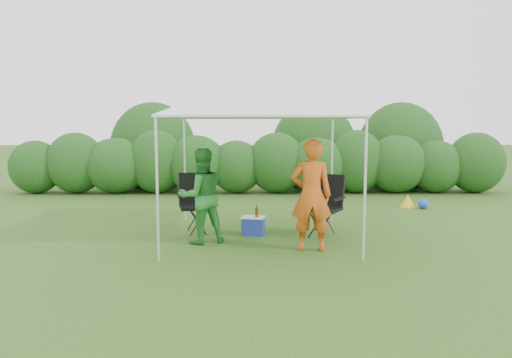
{
  "coord_description": "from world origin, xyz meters",
  "views": [
    {
      "loc": [
        -0.14,
        -8.12,
        2.04
      ],
      "look_at": [
        -0.06,
        0.4,
        1.05
      ],
      "focal_mm": 35.0,
      "sensor_mm": 36.0,
      "label": 1
    }
  ],
  "objects_px": {
    "canopy": "(260,96)",
    "woman": "(201,196)",
    "chair_left": "(196,199)",
    "chair_right": "(325,201)",
    "cooler": "(253,226)",
    "man": "(311,195)"
  },
  "relations": [
    {
      "from": "chair_left",
      "to": "woman",
      "type": "height_order",
      "value": "woman"
    },
    {
      "from": "chair_right",
      "to": "man",
      "type": "xyz_separation_m",
      "value": [
        -0.38,
        -1.11,
        0.27
      ]
    },
    {
      "from": "chair_right",
      "to": "man",
      "type": "height_order",
      "value": "man"
    },
    {
      "from": "canopy",
      "to": "chair_right",
      "type": "xyz_separation_m",
      "value": [
        1.17,
        0.22,
        -1.85
      ]
    },
    {
      "from": "canopy",
      "to": "chair_left",
      "type": "distance_m",
      "value": 2.25
    },
    {
      "from": "canopy",
      "to": "woman",
      "type": "height_order",
      "value": "canopy"
    },
    {
      "from": "canopy",
      "to": "cooler",
      "type": "distance_m",
      "value": 2.3
    },
    {
      "from": "canopy",
      "to": "chair_left",
      "type": "xyz_separation_m",
      "value": [
        -1.17,
        0.51,
        -1.85
      ]
    },
    {
      "from": "canopy",
      "to": "cooler",
      "type": "relative_size",
      "value": 6.83
    },
    {
      "from": "chair_right",
      "to": "woman",
      "type": "xyz_separation_m",
      "value": [
        -2.15,
        -0.61,
        0.18
      ]
    },
    {
      "from": "chair_right",
      "to": "man",
      "type": "distance_m",
      "value": 1.2
    },
    {
      "from": "chair_left",
      "to": "woman",
      "type": "distance_m",
      "value": 0.93
    },
    {
      "from": "canopy",
      "to": "woman",
      "type": "xyz_separation_m",
      "value": [
        -0.98,
        -0.38,
        -1.67
      ]
    },
    {
      "from": "man",
      "to": "cooler",
      "type": "bearing_deg",
      "value": -47.88
    },
    {
      "from": "chair_right",
      "to": "woman",
      "type": "distance_m",
      "value": 2.24
    },
    {
      "from": "canopy",
      "to": "woman",
      "type": "distance_m",
      "value": 1.97
    },
    {
      "from": "chair_right",
      "to": "woman",
      "type": "height_order",
      "value": "woman"
    },
    {
      "from": "chair_right",
      "to": "cooler",
      "type": "distance_m",
      "value": 1.36
    },
    {
      "from": "woman",
      "to": "man",
      "type": "bearing_deg",
      "value": 141.26
    },
    {
      "from": "woman",
      "to": "cooler",
      "type": "distance_m",
      "value": 1.22
    },
    {
      "from": "chair_right",
      "to": "man",
      "type": "bearing_deg",
      "value": -78.12
    },
    {
      "from": "chair_right",
      "to": "cooler",
      "type": "relative_size",
      "value": 2.39
    }
  ]
}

